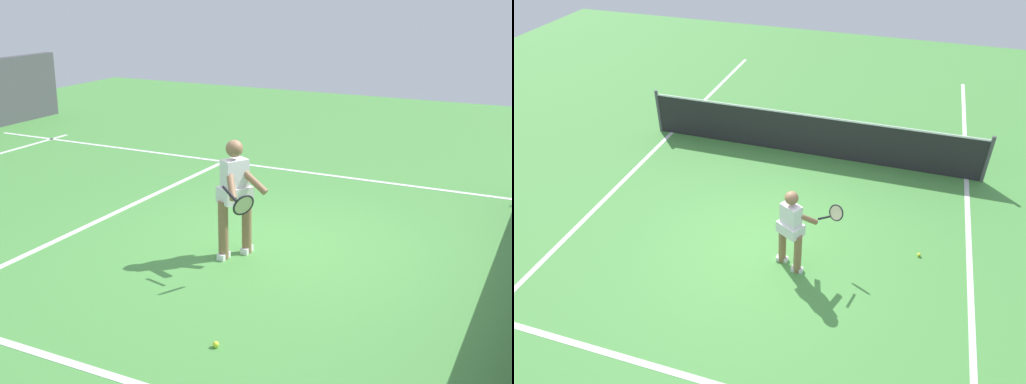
{
  "view_description": "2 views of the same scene",
  "coord_description": "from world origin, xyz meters",
  "views": [
    {
      "loc": [
        7.57,
        3.44,
        3.37
      ],
      "look_at": [
        0.67,
        0.0,
        0.94
      ],
      "focal_mm": 45.97,
      "sensor_mm": 36.0,
      "label": 1
    },
    {
      "loc": [
        2.05,
        -6.13,
        5.8
      ],
      "look_at": [
        0.06,
        0.21,
        1.08
      ],
      "focal_mm": 33.57,
      "sensor_mm": 36.0,
      "label": 2
    }
  ],
  "objects": [
    {
      "name": "sideline_left_marking",
      "position": [
        -3.54,
        0.0,
        0.0
      ],
      "size": [
        0.1,
        17.73,
        0.01
      ],
      "primitive_type": "cube",
      "color": "white",
      "rests_on": "ground"
    },
    {
      "name": "tennis_player",
      "position": [
        0.61,
        -0.32,
        0.85
      ],
      "size": [
        1.06,
        0.8,
        1.55
      ],
      "color": "#8C6647",
      "rests_on": "ground"
    },
    {
      "name": "service_line_marking",
      "position": [
        0.0,
        -2.81,
        0.0
      ],
      "size": [
        7.09,
        0.1,
        0.01
      ],
      "primitive_type": "cube",
      "color": "white",
      "rests_on": "ground"
    },
    {
      "name": "ground_plane",
      "position": [
        0.0,
        0.0,
        0.0
      ],
      "size": [
        25.65,
        25.65,
        0.0
      ],
      "primitive_type": "plane",
      "color": "#4C9342"
    },
    {
      "name": "court_net",
      "position": [
        0.0,
        3.4,
        0.51
      ],
      "size": [
        7.77,
        0.08,
        1.1
      ],
      "color": "#4C4C51",
      "rests_on": "ground"
    },
    {
      "name": "tennis_ball_far",
      "position": [
        2.69,
        0.57,
        0.03
      ],
      "size": [
        0.07,
        0.07,
        0.07
      ],
      "primitive_type": "sphere",
      "color": "#D1E533",
      "rests_on": "ground"
    },
    {
      "name": "sideline_right_marking",
      "position": [
        3.54,
        0.0,
        0.0
      ],
      "size": [
        0.1,
        17.73,
        0.01
      ],
      "primitive_type": "cube",
      "color": "white",
      "rests_on": "ground"
    }
  ]
}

